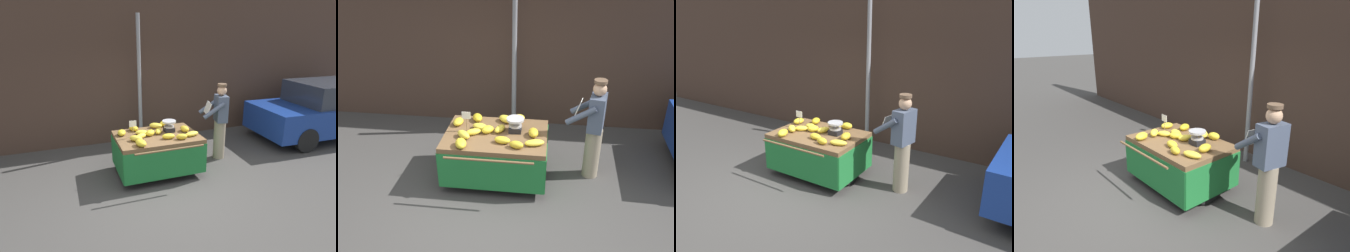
# 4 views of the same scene
# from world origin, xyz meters

# --- Properties ---
(ground_plane) EXTENTS (60.00, 60.00, 0.00)m
(ground_plane) POSITION_xyz_m (0.00, 0.00, 0.00)
(ground_plane) COLOR #423F3D
(back_wall) EXTENTS (16.00, 0.24, 3.99)m
(back_wall) POSITION_xyz_m (0.00, 3.09, 2.00)
(back_wall) COLOR #473328
(back_wall) RESTS_ON ground
(street_pole) EXTENTS (0.09, 0.09, 3.18)m
(street_pole) POSITION_xyz_m (0.14, 2.59, 1.59)
(street_pole) COLOR gray
(street_pole) RESTS_ON ground
(banana_cart) EXTENTS (1.65, 1.36, 0.82)m
(banana_cart) POSITION_xyz_m (0.03, 0.91, 0.61)
(banana_cart) COLOR brown
(banana_cart) RESTS_ON ground
(weighing_scale) EXTENTS (0.28, 0.28, 0.24)m
(weighing_scale) POSITION_xyz_m (0.33, 1.03, 0.94)
(weighing_scale) COLOR black
(weighing_scale) RESTS_ON banana_cart
(price_sign) EXTENTS (0.14, 0.01, 0.34)m
(price_sign) POSITION_xyz_m (-0.45, 0.94, 1.07)
(price_sign) COLOR #997A51
(price_sign) RESTS_ON banana_cart
(banana_bunch_0) EXTENTS (0.26, 0.26, 0.12)m
(banana_bunch_0) POSITION_xyz_m (-0.11, 0.93, 0.88)
(banana_bunch_0) COLOR yellow
(banana_bunch_0) RESTS_ON banana_cart
(banana_bunch_1) EXTENTS (0.24, 0.30, 0.12)m
(banana_bunch_1) POSITION_xyz_m (-0.43, 0.45, 0.89)
(banana_bunch_1) COLOR yellow
(banana_bunch_1) RESTS_ON banana_cart
(banana_bunch_2) EXTENTS (0.24, 0.18, 0.11)m
(banana_bunch_2) POSITION_xyz_m (0.39, 0.52, 0.88)
(banana_bunch_2) COLOR gold
(banana_bunch_2) RESTS_ON banana_cart
(banana_bunch_3) EXTENTS (0.27, 0.23, 0.10)m
(banana_bunch_3) POSITION_xyz_m (-0.32, 0.84, 0.87)
(banana_bunch_3) COLOR yellow
(banana_bunch_3) RESTS_ON banana_cart
(banana_bunch_4) EXTENTS (0.21, 0.27, 0.11)m
(banana_bunch_4) POSITION_xyz_m (0.08, 0.99, 0.88)
(banana_bunch_4) COLOR yellow
(banana_bunch_4) RESTS_ON banana_cart
(banana_bunch_5) EXTENTS (0.28, 0.27, 0.11)m
(banana_bunch_5) POSITION_xyz_m (-0.45, 0.72, 0.88)
(banana_bunch_5) COLOR yellow
(banana_bunch_5) RESTS_ON banana_cart
(banana_bunch_6) EXTENTS (0.33, 0.21, 0.09)m
(banana_bunch_6) POSITION_xyz_m (0.66, 0.63, 0.87)
(banana_bunch_6) COLOR yellow
(banana_bunch_6) RESTS_ON banana_cart
(banana_bunch_7) EXTENTS (0.19, 0.25, 0.11)m
(banana_bunch_7) POSITION_xyz_m (-0.63, 1.14, 0.88)
(banana_bunch_7) COLOR yellow
(banana_bunch_7) RESTS_ON banana_cart
(banana_bunch_8) EXTENTS (0.29, 0.23, 0.09)m
(banana_bunch_8) POSITION_xyz_m (-0.25, 1.04, 0.87)
(banana_bunch_8) COLOR yellow
(banana_bunch_8) RESTS_ON banana_cart
(banana_bunch_9) EXTENTS (0.19, 0.26, 0.12)m
(banana_bunch_9) POSITION_xyz_m (0.62, 0.91, 0.89)
(banana_bunch_9) COLOR gold
(banana_bunch_9) RESTS_ON banana_cart
(banana_bunch_10) EXTENTS (0.23, 0.28, 0.12)m
(banana_bunch_10) POSITION_xyz_m (-0.35, 1.33, 0.88)
(banana_bunch_10) COLOR gold
(banana_bunch_10) RESTS_ON banana_cart
(banana_bunch_11) EXTENTS (0.27, 0.18, 0.10)m
(banana_bunch_11) POSITION_xyz_m (0.17, 0.64, 0.88)
(banana_bunch_11) COLOR yellow
(banana_bunch_11) RESTS_ON banana_cart
(banana_bunch_12) EXTENTS (0.32, 0.30, 0.11)m
(banana_bunch_12) POSITION_xyz_m (0.14, 1.34, 0.88)
(banana_bunch_12) COLOR yellow
(banana_bunch_12) RESTS_ON banana_cart
(banana_bunch_13) EXTENTS (0.23, 0.19, 0.12)m
(banana_bunch_13) POSITION_xyz_m (0.35, 1.39, 0.89)
(banana_bunch_13) COLOR yellow
(banana_bunch_13) RESTS_ON banana_cart
(vendor_person) EXTENTS (0.65, 0.60, 1.71)m
(vendor_person) POSITION_xyz_m (1.58, 1.16, 0.87)
(vendor_person) COLOR gray
(vendor_person) RESTS_ON ground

